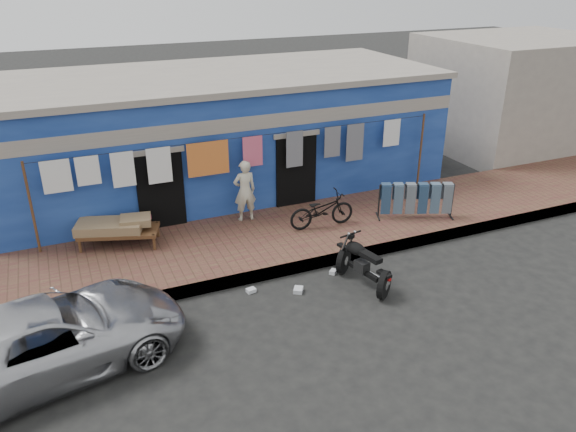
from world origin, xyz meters
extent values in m
plane|color=black|center=(0.00, 0.00, 0.00)|extent=(80.00, 80.00, 0.00)
cube|color=brown|center=(0.00, 3.00, 0.12)|extent=(28.00, 3.00, 0.25)
cube|color=gray|center=(0.00, 1.55, 0.12)|extent=(28.00, 0.10, 0.25)
cube|color=navy|center=(0.00, 7.00, 1.60)|extent=(12.00, 5.00, 3.20)
cube|color=#9E9384|center=(0.00, 4.56, 2.55)|extent=(12.00, 0.14, 0.35)
cube|color=#9E9384|center=(0.00, 7.00, 3.28)|extent=(12.20, 5.20, 0.16)
cube|color=black|center=(-2.20, 4.48, 1.05)|extent=(1.10, 0.10, 2.10)
cube|color=black|center=(1.30, 4.48, 1.05)|extent=(1.10, 0.10, 2.10)
cube|color=#9E9384|center=(11.00, 7.00, 1.90)|extent=(6.00, 5.00, 3.80)
cylinder|color=brown|center=(-5.00, 4.25, 1.30)|extent=(0.06, 0.06, 2.10)
cylinder|color=brown|center=(5.00, 4.25, 1.30)|extent=(0.06, 0.06, 2.10)
cylinder|color=black|center=(0.00, 4.25, 2.30)|extent=(10.00, 0.01, 0.01)
cube|color=silver|center=(-4.40, 4.25, 1.93)|extent=(0.60, 0.02, 0.73)
cube|color=silver|center=(-3.75, 4.25, 1.97)|extent=(0.50, 0.02, 0.66)
cube|color=silver|center=(-3.02, 4.25, 1.89)|extent=(0.50, 0.02, 0.81)
cube|color=silver|center=(-2.21, 4.25, 1.88)|extent=(0.55, 0.02, 0.84)
cube|color=#CC4C26|center=(-1.07, 4.25, 1.89)|extent=(1.00, 0.02, 0.82)
cube|color=#CE5370|center=(0.05, 4.25, 1.92)|extent=(0.50, 0.02, 0.75)
cube|color=slate|center=(1.16, 4.25, 1.84)|extent=(0.45, 0.02, 0.93)
cube|color=slate|center=(2.22, 4.25, 1.90)|extent=(0.45, 0.02, 0.80)
cube|color=slate|center=(2.88, 4.25, 1.81)|extent=(0.50, 0.02, 0.99)
cube|color=silver|center=(4.00, 4.25, 1.94)|extent=(0.50, 0.02, 0.73)
imported|color=#BCBCC1|center=(-4.91, 0.27, 0.63)|extent=(4.81, 2.96, 1.26)
imported|color=beige|center=(-0.26, 4.05, 1.02)|extent=(0.56, 0.38, 1.54)
imported|color=black|center=(1.30, 2.95, 0.77)|extent=(1.64, 0.64, 1.04)
cube|color=silver|center=(-1.16, 1.20, 0.04)|extent=(0.20, 0.16, 0.08)
cube|color=silver|center=(0.71, 1.20, 0.04)|extent=(0.21, 0.20, 0.08)
cube|color=silver|center=(-0.28, 0.83, 0.04)|extent=(0.27, 0.28, 0.09)
camera|label=1|loc=(-4.34, -8.00, 6.08)|focal=35.00mm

